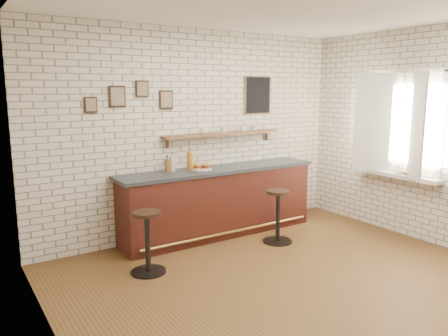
{
  "coord_description": "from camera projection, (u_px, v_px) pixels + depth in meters",
  "views": [
    {
      "loc": [
        -3.18,
        -3.6,
        2.14
      ],
      "look_at": [
        -0.24,
        0.9,
        1.17
      ],
      "focal_mm": 35.0,
      "sensor_mm": 36.0,
      "label": 1
    }
  ],
  "objects": [
    {
      "name": "sandwich_plate",
      "position": [
        202.0,
        169.0,
        6.25
      ],
      "size": [
        0.28,
        0.28,
        0.01
      ],
      "primitive_type": "cylinder",
      "color": "white",
      "rests_on": "bar_counter"
    },
    {
      "name": "wall_shelf",
      "position": [
        223.0,
        134.0,
        6.57
      ],
      "size": [
        2.0,
        0.18,
        0.18
      ],
      "color": "brown",
      "rests_on": "ground"
    },
    {
      "name": "book_upper",
      "position": [
        404.0,
        172.0,
        6.3
      ],
      "size": [
        0.25,
        0.28,
        0.02
      ],
      "primitive_type": "imported",
      "rotation": [
        0.0,
        0.0,
        -0.37
      ],
      "color": "tan",
      "rests_on": "book_lower"
    },
    {
      "name": "ground",
      "position": [
        284.0,
        277.0,
        5.05
      ],
      "size": [
        5.0,
        5.0,
        0.0
      ],
      "primitive_type": "plane",
      "color": "brown",
      "rests_on": "ground"
    },
    {
      "name": "book_lower",
      "position": [
        404.0,
        174.0,
        6.29
      ],
      "size": [
        0.25,
        0.28,
        0.02
      ],
      "primitive_type": "imported",
      "rotation": [
        0.0,
        0.0,
        0.42
      ],
      "color": "tan",
      "rests_on": "window_sill"
    },
    {
      "name": "casement_window",
      "position": [
        398.0,
        124.0,
        6.27
      ],
      "size": [
        0.4,
        1.3,
        1.56
      ],
      "color": "white",
      "rests_on": "ground"
    },
    {
      "name": "shelf_cup_c",
      "position": [
        243.0,
        129.0,
        6.76
      ],
      "size": [
        0.14,
        0.14,
        0.09
      ],
      "primitive_type": "imported",
      "rotation": [
        0.0,
        0.0,
        1.26
      ],
      "color": "white",
      "rests_on": "wall_shelf"
    },
    {
      "name": "window_sill",
      "position": [
        396.0,
        175.0,
        6.43
      ],
      "size": [
        0.2,
        1.35,
        0.06
      ],
      "color": "white",
      "rests_on": "ground"
    },
    {
      "name": "shelf_cup_a",
      "position": [
        205.0,
        131.0,
        6.38
      ],
      "size": [
        0.15,
        0.15,
        0.09
      ],
      "primitive_type": "imported",
      "rotation": [
        0.0,
        0.0,
        0.34
      ],
      "color": "white",
      "rests_on": "wall_shelf"
    },
    {
      "name": "potato_chips",
      "position": [
        201.0,
        169.0,
        6.23
      ],
      "size": [
        0.26,
        0.19,
        0.0
      ],
      "color": "#E7BF51",
      "rests_on": "sandwich_plate"
    },
    {
      "name": "ciabatta_sandwich",
      "position": [
        202.0,
        166.0,
        6.24
      ],
      "size": [
        0.27,
        0.19,
        0.08
      ],
      "color": "tan",
      "rests_on": "sandwich_plate"
    },
    {
      "name": "bar_counter",
      "position": [
        219.0,
        201.0,
        6.47
      ],
      "size": [
        3.1,
        0.65,
        1.01
      ],
      "color": "#411711",
      "rests_on": "ground"
    },
    {
      "name": "shelf_cup_d",
      "position": [
        255.0,
        128.0,
        6.87
      ],
      "size": [
        0.13,
        0.13,
        0.1
      ],
      "primitive_type": "imported",
      "rotation": [
        0.0,
        0.0,
        0.4
      ],
      "color": "white",
      "rests_on": "wall_shelf"
    },
    {
      "name": "back_wall_decor",
      "position": [
        211.0,
        96.0,
        6.44
      ],
      "size": [
        2.96,
        0.02,
        0.56
      ],
      "color": "black",
      "rests_on": "ground"
    },
    {
      "name": "bitters_bottle_white",
      "position": [
        172.0,
        164.0,
        6.1
      ],
      "size": [
        0.07,
        0.07,
        0.26
      ],
      "color": "beige",
      "rests_on": "bar_counter"
    },
    {
      "name": "bar_stool_left",
      "position": [
        147.0,
        240.0,
        5.11
      ],
      "size": [
        0.41,
        0.41,
        0.75
      ],
      "color": "black",
      "rests_on": "ground"
    },
    {
      "name": "bitters_bottle_amber",
      "position": [
        190.0,
        160.0,
        6.24
      ],
      "size": [
        0.08,
        0.08,
        0.32
      ],
      "color": "#AE641C",
      "rests_on": "bar_counter"
    },
    {
      "name": "condiment_bottle_yellow",
      "position": [
        192.0,
        163.0,
        6.27
      ],
      "size": [
        0.07,
        0.07,
        0.22
      ],
      "color": "gold",
      "rests_on": "bar_counter"
    },
    {
      "name": "shelf_cup_b",
      "position": [
        224.0,
        130.0,
        6.56
      ],
      "size": [
        0.12,
        0.12,
        0.08
      ],
      "primitive_type": "imported",
      "rotation": [
        0.0,
        0.0,
        0.6
      ],
      "color": "white",
      "rests_on": "wall_shelf"
    },
    {
      "name": "bitters_bottle_brown",
      "position": [
        167.0,
        165.0,
        6.06
      ],
      "size": [
        0.07,
        0.07,
        0.23
      ],
      "color": "brown",
      "rests_on": "bar_counter"
    },
    {
      "name": "bar_stool_right",
      "position": [
        278.0,
        214.0,
        6.15
      ],
      "size": [
        0.42,
        0.42,
        0.75
      ],
      "color": "black",
      "rests_on": "ground"
    }
  ]
}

